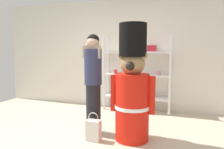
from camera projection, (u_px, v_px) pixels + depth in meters
ground_plane at (81, 143)px, 3.04m from camera, size 6.40×6.40×0.00m
back_wall at (121, 54)px, 4.98m from camera, size 6.40×0.12×2.60m
merchandise_shelf at (137, 73)px, 4.68m from camera, size 1.54×0.35×1.72m
teddy_bear_guard at (132, 89)px, 3.10m from camera, size 0.69×0.54×1.77m
person_shopper at (93, 81)px, 3.34m from camera, size 0.30×0.28×1.64m
shopping_bag at (93, 130)px, 3.12m from camera, size 0.22×0.14×0.44m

